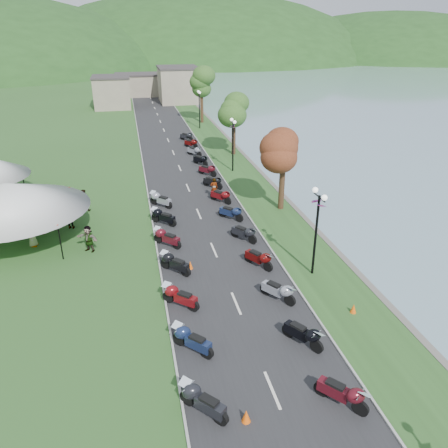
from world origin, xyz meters
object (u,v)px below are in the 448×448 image
pedestrian_a (63,222)px  pedestrian_c (43,233)px  vendor_tent_main (10,213)px  pedestrian_b (85,210)px

pedestrian_a → pedestrian_c: (-1.14, -1.66, 0.00)m
vendor_tent_main → pedestrian_b: vendor_tent_main is taller
pedestrian_a → pedestrian_c: size_ratio=1.01×
pedestrian_b → pedestrian_a: bearing=61.6°
vendor_tent_main → pedestrian_a: vendor_tent_main is taller
pedestrian_a → pedestrian_b: size_ratio=1.07×
pedestrian_a → pedestrian_b: (1.40, 2.00, 0.00)m
pedestrian_c → pedestrian_b: bearing=125.8°
pedestrian_a → pedestrian_b: bearing=30.7°
pedestrian_b → pedestrian_c: pedestrian_c is taller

